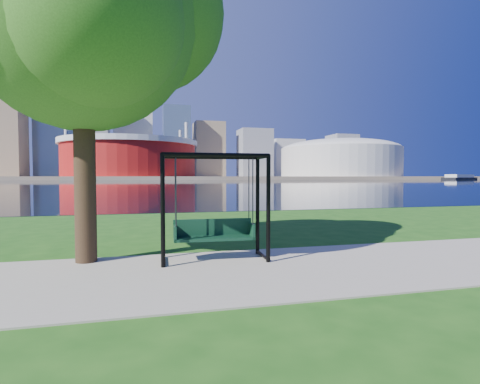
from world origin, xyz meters
name	(u,v)px	position (x,y,z in m)	size (l,w,h in m)	color
ground	(247,266)	(0.00, 0.00, 0.00)	(900.00, 900.00, 0.00)	#1E5114
path	(254,271)	(0.00, -0.50, 0.01)	(120.00, 4.00, 0.03)	#9E937F
river	(151,183)	(0.00, 102.00, 0.01)	(900.00, 180.00, 0.02)	black
far_bank	(146,178)	(0.00, 306.00, 1.00)	(900.00, 228.00, 2.00)	#937F60
stadium	(130,157)	(-10.00, 235.00, 14.23)	(83.00, 83.00, 32.00)	maroon
arena	(340,157)	(135.00, 235.00, 15.87)	(84.00, 84.00, 26.56)	beige
skyline	(140,136)	(-4.27, 319.39, 35.89)	(392.00, 66.00, 96.50)	gray
swing	(214,210)	(-0.60, 0.62, 1.16)	(2.39, 1.12, 2.40)	black
park_tree	(80,8)	(-3.41, 1.18, 5.52)	(6.40, 5.78, 7.94)	black
barge	(460,177)	(192.21, 186.98, 1.48)	(33.41, 21.01, 3.26)	black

